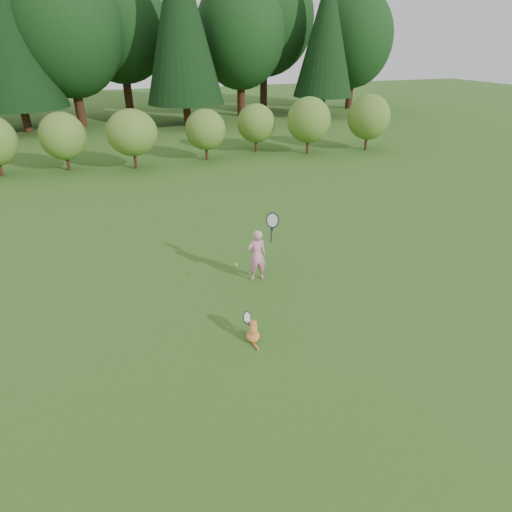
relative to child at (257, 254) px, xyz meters
name	(u,v)px	position (x,y,z in m)	size (l,w,h in m)	color
ground	(259,299)	(-0.27, -0.90, -0.69)	(100.00, 100.00, 0.00)	#2F4E16
shrub_row	(166,133)	(-0.27, 12.10, 0.71)	(28.00, 3.00, 2.80)	#4D7A26
woodland_backdrop	(131,0)	(-0.27, 22.10, 6.81)	(48.00, 10.00, 15.00)	black
child	(257,254)	(0.00, 0.00, 0.00)	(0.76, 0.50, 1.98)	pink
cat	(253,330)	(-0.89, -2.26, -0.46)	(0.44, 0.69, 0.63)	#B35122
tennis_ball	(236,265)	(-0.66, -0.43, 0.04)	(0.07, 0.07, 0.07)	#BCD519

